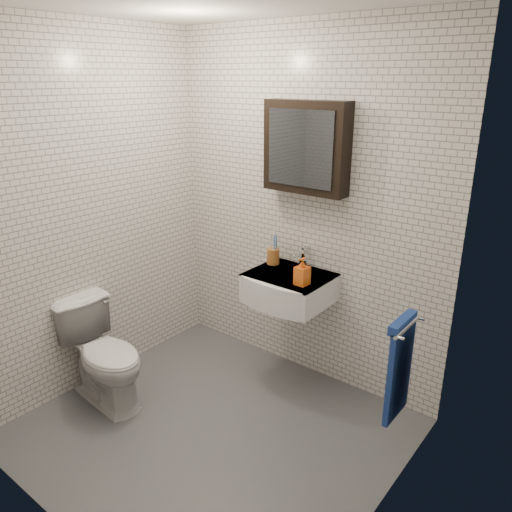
# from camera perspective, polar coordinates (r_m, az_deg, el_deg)

# --- Properties ---
(ground) EXTENTS (2.20, 2.00, 0.01)m
(ground) POSITION_cam_1_polar(r_m,az_deg,el_deg) (3.40, -5.08, -19.18)
(ground) COLOR #54565C
(ground) RESTS_ON ground
(room_shell) EXTENTS (2.22, 2.02, 2.51)m
(room_shell) POSITION_cam_1_polar(r_m,az_deg,el_deg) (2.73, -6.01, 5.42)
(room_shell) COLOR silver
(room_shell) RESTS_ON ground
(washbasin) EXTENTS (0.55, 0.50, 0.20)m
(washbasin) POSITION_cam_1_polar(r_m,az_deg,el_deg) (3.47, 3.48, -3.72)
(washbasin) COLOR white
(washbasin) RESTS_ON room_shell
(faucet) EXTENTS (0.06, 0.20, 0.15)m
(faucet) POSITION_cam_1_polar(r_m,az_deg,el_deg) (3.56, 5.35, -0.33)
(faucet) COLOR silver
(faucet) RESTS_ON washbasin
(mirror_cabinet) EXTENTS (0.60, 0.15, 0.60)m
(mirror_cabinet) POSITION_cam_1_polar(r_m,az_deg,el_deg) (3.37, 5.74, 12.24)
(mirror_cabinet) COLOR black
(mirror_cabinet) RESTS_ON room_shell
(towel_rail) EXTENTS (0.09, 0.30, 0.58)m
(towel_rail) POSITION_cam_1_polar(r_m,az_deg,el_deg) (2.77, 16.12, -11.82)
(towel_rail) COLOR silver
(towel_rail) RESTS_ON room_shell
(toothbrush_cup) EXTENTS (0.12, 0.12, 0.25)m
(toothbrush_cup) POSITION_cam_1_polar(r_m,az_deg,el_deg) (3.63, 1.97, 0.07)
(toothbrush_cup) COLOR #A16128
(toothbrush_cup) RESTS_ON washbasin
(soap_bottle) EXTENTS (0.09, 0.09, 0.19)m
(soap_bottle) POSITION_cam_1_polar(r_m,az_deg,el_deg) (3.27, 5.30, -1.76)
(soap_bottle) COLOR orange
(soap_bottle) RESTS_ON washbasin
(toilet) EXTENTS (0.73, 0.46, 0.72)m
(toilet) POSITION_cam_1_polar(r_m,az_deg,el_deg) (3.61, -16.97, -10.69)
(toilet) COLOR white
(toilet) RESTS_ON ground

